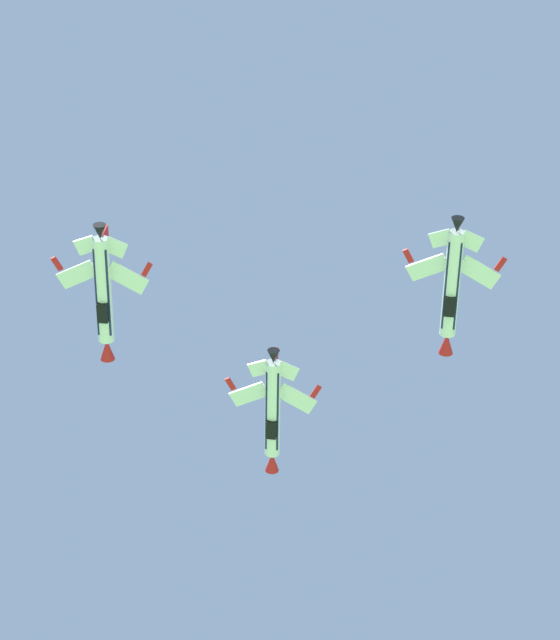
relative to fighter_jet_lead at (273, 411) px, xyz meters
name	(u,v)px	position (x,y,z in m)	size (l,w,h in m)	color
fighter_jet_lead	(273,411)	(0.00, 0.00, 0.00)	(10.52, 15.96, 4.39)	white
fighter_jet_left_wing	(104,293)	(-15.94, -16.79, -0.47)	(10.56, 15.96, 4.38)	white
fighter_jet_right_wing	(452,286)	(20.09, -13.94, -0.49)	(10.48, 15.96, 4.38)	white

